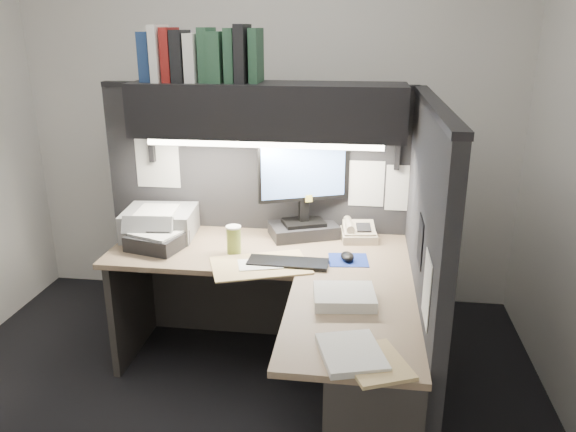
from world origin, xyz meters
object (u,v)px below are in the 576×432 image
object	(u,v)px
monitor	(304,199)
notebook_stack	(157,241)
desk	(304,349)
overhead_shelf	(267,110)
telephone	(359,233)
printer	(160,223)
coffee_cup	(234,241)
keyboard	(288,263)

from	to	relation	value
monitor	notebook_stack	distance (m)	0.90
desk	overhead_shelf	world-z (taller)	overhead_shelf
telephone	printer	size ratio (longest dim) A/B	0.51
coffee_cup	notebook_stack	size ratio (longest dim) A/B	0.51
desk	printer	bearing A→B (deg)	143.99
monitor	notebook_stack	world-z (taller)	monitor
desk	telephone	world-z (taller)	telephone
telephone	monitor	bearing A→B (deg)	170.90
desk	telephone	bearing A→B (deg)	73.16
overhead_shelf	keyboard	world-z (taller)	overhead_shelf
printer	notebook_stack	world-z (taller)	printer
keyboard	telephone	world-z (taller)	telephone
keyboard	printer	distance (m)	0.90
overhead_shelf	printer	size ratio (longest dim) A/B	3.73
coffee_cup	notebook_stack	bearing A→B (deg)	178.65
monitor	telephone	size ratio (longest dim) A/B	2.79
desk	monitor	size ratio (longest dim) A/B	2.85
printer	notebook_stack	bearing A→B (deg)	-81.39
overhead_shelf	telephone	distance (m)	0.91
monitor	telephone	bearing A→B (deg)	-23.37
telephone	coffee_cup	bearing A→B (deg)	-163.56
printer	telephone	bearing A→B (deg)	-0.55
monitor	keyboard	bearing A→B (deg)	-116.82
desk	overhead_shelf	bearing A→B (deg)	111.79
keyboard	overhead_shelf	bearing A→B (deg)	114.84
coffee_cup	telephone	bearing A→B (deg)	24.21
overhead_shelf	printer	bearing A→B (deg)	-175.42
monitor	desk	bearing A→B (deg)	-105.39
coffee_cup	overhead_shelf	bearing A→B (deg)	60.29
monitor	keyboard	distance (m)	0.50
coffee_cup	printer	bearing A→B (deg)	157.02
coffee_cup	notebook_stack	distance (m)	0.46
overhead_shelf	keyboard	distance (m)	0.87
telephone	keyboard	bearing A→B (deg)	-138.37
desk	coffee_cup	distance (m)	0.76
desk	notebook_stack	bearing A→B (deg)	151.53
desk	notebook_stack	world-z (taller)	notebook_stack
overhead_shelf	printer	xyz separation A→B (m)	(-0.66, -0.05, -0.69)
printer	overhead_shelf	bearing A→B (deg)	-0.57
overhead_shelf	telephone	size ratio (longest dim) A/B	7.24
keyboard	telephone	bearing A→B (deg)	50.64
printer	notebook_stack	xyz separation A→B (m)	(0.05, -0.20, -0.04)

